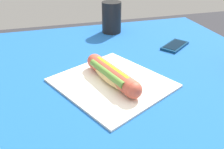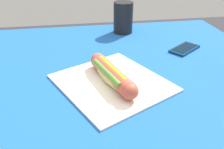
# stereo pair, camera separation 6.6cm
# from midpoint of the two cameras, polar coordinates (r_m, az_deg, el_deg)

# --- Properties ---
(dining_table) EXTENTS (1.12, 1.00, 0.75)m
(dining_table) POSITION_cam_midpoint_polar(r_m,az_deg,el_deg) (0.74, 7.17, -10.99)
(dining_table) COLOR brown
(dining_table) RESTS_ON ground
(paper_wrapper) EXTENTS (0.38, 0.37, 0.01)m
(paper_wrapper) POSITION_cam_midpoint_polar(r_m,az_deg,el_deg) (0.67, 2.80, -2.08)
(paper_wrapper) COLOR silver
(paper_wrapper) RESTS_ON dining_table
(hot_dog) EXTENTS (0.23, 0.11, 0.05)m
(hot_dog) POSITION_cam_midpoint_polar(r_m,az_deg,el_deg) (0.66, 2.79, -0.06)
(hot_dog) COLOR #DBB26B
(hot_dog) RESTS_ON paper_wrapper
(cell_phone) EXTENTS (0.12, 0.14, 0.01)m
(cell_phone) POSITION_cam_midpoint_polar(r_m,az_deg,el_deg) (0.93, 19.05, 5.86)
(cell_phone) COLOR #0A2D4C
(cell_phone) RESTS_ON dining_table
(drinking_cup) EXTENTS (0.08, 0.08, 0.13)m
(drinking_cup) POSITION_cam_midpoint_polar(r_m,az_deg,el_deg) (1.05, 4.56, 13.49)
(drinking_cup) COLOR black
(drinking_cup) RESTS_ON dining_table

